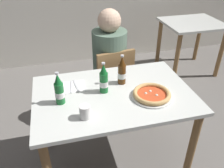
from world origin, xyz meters
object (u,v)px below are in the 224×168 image
object	(u,v)px
diner_seated	(110,70)
dining_table_background	(191,33)
paper_cup	(85,112)
napkin_with_cutlery	(74,87)
pizza_margherita_near	(152,94)
beer_bottle_right	(104,80)
beer_bottle_center	(59,90)
dining_table_main	(114,105)
chair_behind_table	(112,80)
beer_bottle_left	(122,72)

from	to	relation	value
diner_seated	dining_table_background	distance (m)	1.57
paper_cup	napkin_with_cutlery	bearing A→B (deg)	94.51
pizza_margherita_near	beer_bottle_right	xyz separation A→B (m)	(-0.33, 0.16, 0.08)
pizza_margherita_near	beer_bottle_right	size ratio (longest dim) A/B	1.22
dining_table_background	beer_bottle_center	distance (m)	2.41
dining_table_main	beer_bottle_center	xyz separation A→B (m)	(-0.40, -0.02, 0.22)
diner_seated	chair_behind_table	bearing A→B (deg)	-78.99
pizza_margherita_near	napkin_with_cutlery	xyz separation A→B (m)	(-0.54, 0.28, -0.02)
pizza_margherita_near	paper_cup	distance (m)	0.52
pizza_margherita_near	paper_cup	size ratio (longest dim) A/B	3.17
diner_seated	beer_bottle_left	distance (m)	0.60
dining_table_main	diner_seated	world-z (taller)	diner_seated
beer_bottle_center	napkin_with_cutlery	distance (m)	0.24
diner_seated	napkin_with_cutlery	size ratio (longest dim) A/B	6.35
chair_behind_table	pizza_margherita_near	size ratio (longest dim) A/B	2.82
pizza_margherita_near	beer_bottle_left	bearing A→B (deg)	123.27
chair_behind_table	dining_table_background	size ratio (longest dim) A/B	1.06
chair_behind_table	dining_table_background	world-z (taller)	chair_behind_table
diner_seated	pizza_margherita_near	world-z (taller)	diner_seated
chair_behind_table	beer_bottle_center	world-z (taller)	beer_bottle_center
chair_behind_table	paper_cup	distance (m)	0.98
pizza_margherita_near	beer_bottle_right	world-z (taller)	beer_bottle_right
diner_seated	beer_bottle_left	xyz separation A→B (m)	(-0.03, -0.54, 0.27)
paper_cup	beer_bottle_center	bearing A→B (deg)	124.92
pizza_margherita_near	beer_bottle_left	size ratio (longest dim) A/B	1.22
beer_bottle_right	paper_cup	world-z (taller)	beer_bottle_right
dining_table_main	pizza_margherita_near	distance (m)	0.32
beer_bottle_center	dining_table_main	bearing A→B (deg)	3.44
dining_table_background	pizza_margherita_near	distance (m)	1.99
dining_table_main	beer_bottle_right	distance (m)	0.23
pizza_margherita_near	napkin_with_cutlery	bearing A→B (deg)	152.74
beer_bottle_left	napkin_with_cutlery	xyz separation A→B (m)	(-0.38, 0.04, -0.10)
beer_bottle_center	diner_seated	bearing A→B (deg)	52.35
dining_table_background	napkin_with_cutlery	xyz separation A→B (m)	(-1.80, -1.25, 0.16)
pizza_margherita_near	beer_bottle_center	world-z (taller)	beer_bottle_center
beer_bottle_right	chair_behind_table	bearing A→B (deg)	70.07
beer_bottle_center	pizza_margherita_near	bearing A→B (deg)	-8.22
diner_seated	dining_table_background	bearing A→B (deg)	28.56
dining_table_background	beer_bottle_left	world-z (taller)	beer_bottle_left
beer_bottle_left	beer_bottle_right	distance (m)	0.19
beer_bottle_left	napkin_with_cutlery	size ratio (longest dim) A/B	1.30
beer_bottle_left	beer_bottle_center	size ratio (longest dim) A/B	1.00
dining_table_main	chair_behind_table	distance (m)	0.64
pizza_margherita_near	diner_seated	bearing A→B (deg)	99.33
beer_bottle_left	chair_behind_table	bearing A→B (deg)	85.15
dining_table_background	pizza_margherita_near	size ratio (longest dim) A/B	2.65
dining_table_main	dining_table_background	xyz separation A→B (m)	(1.51, 1.41, -0.04)
beer_bottle_left	beer_bottle_right	world-z (taller)	same
chair_behind_table	paper_cup	bearing A→B (deg)	57.07
chair_behind_table	beer_bottle_center	bearing A→B (deg)	41.83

